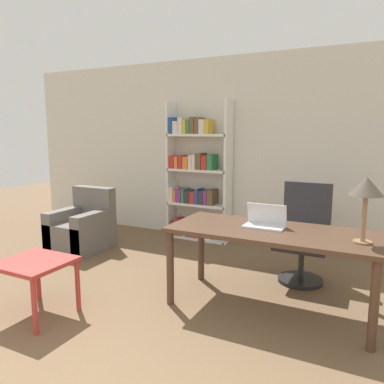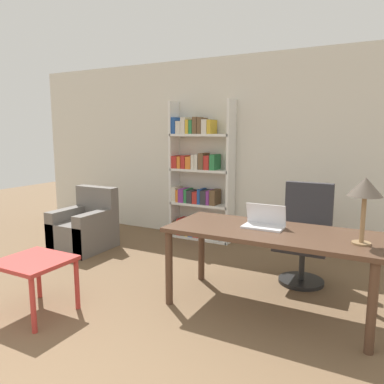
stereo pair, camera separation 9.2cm
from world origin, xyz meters
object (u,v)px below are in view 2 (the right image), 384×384
Objects in this scene: laptop at (264,222)px; office_chair at (305,236)px; desk at (270,240)px; side_table_blue at (35,268)px; table_lamp at (365,190)px; bookshelf at (198,180)px; armchair at (85,229)px.

laptop is 0.35× the size of office_chair.
desk is 5.00× the size of laptop.
table_lamp is at bearing 21.18° from side_table_blue.
table_lamp is at bearing -37.52° from bookshelf.
laptop is 0.70× the size of table_lamp.
side_table_blue is at bearing -59.01° from armchair.
bookshelf reaches higher than side_table_blue.
desk is at bearing -37.92° from laptop.
side_table_blue is 2.89m from bookshelf.
bookshelf is (1.15, 1.20, 0.63)m from armchair.
laptop is 0.93m from table_lamp.
table_lamp is 3.04m from bookshelf.
armchair is 0.41× the size of bookshelf.
office_chair is 0.52× the size of bookshelf.
side_table_blue is (-1.74, -1.14, -0.37)m from laptop.
table_lamp is 0.25× the size of bookshelf.
desk is 2.13m from side_table_blue.
desk is 2.43m from bookshelf.
bookshelf reaches higher than laptop.
desk is 0.92m from table_lamp.
office_chair is at bearing 44.37° from side_table_blue.
side_table_blue is 0.69× the size of armchair.
armchair is at bearing -133.94° from bookshelf.
armchair reaches higher than desk.
laptop is 0.18× the size of bookshelf.
side_table_blue is (-2.57, -1.00, -0.75)m from table_lamp.
bookshelf is at bearing 142.48° from table_lamp.
table_lamp is at bearing -5.78° from desk.
side_table_blue is at bearing -149.51° from desk.
armchair is (-3.56, 0.65, -0.90)m from table_lamp.
laptop reaches higher than armchair.
bookshelf is at bearing 46.06° from armchair.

